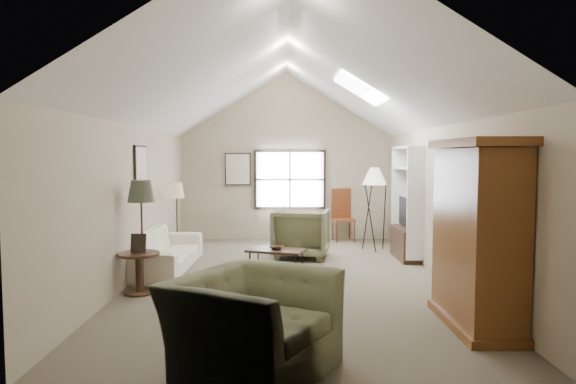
{
  "coord_description": "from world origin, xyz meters",
  "views": [
    {
      "loc": [
        -0.13,
        -8.33,
        2.01
      ],
      "look_at": [
        0.0,
        0.4,
        1.4
      ],
      "focal_mm": 32.0,
      "sensor_mm": 36.0,
      "label": 1
    }
  ],
  "objects_px": {
    "armoire": "(477,234)",
    "sofa": "(164,250)",
    "armchair_far": "(301,233)",
    "side_table": "(139,273)",
    "armchair_near": "(253,325)",
    "coffee_table": "(276,263)",
    "side_chair": "(344,215)"
  },
  "relations": [
    {
      "from": "armchair_far",
      "to": "side_table",
      "type": "relative_size",
      "value": 1.78
    },
    {
      "from": "coffee_table",
      "to": "sofa",
      "type": "bearing_deg",
      "value": 162.64
    },
    {
      "from": "armchair_near",
      "to": "side_table",
      "type": "xyz_separation_m",
      "value": [
        -1.81,
        2.8,
        -0.16
      ]
    },
    {
      "from": "armchair_near",
      "to": "side_table",
      "type": "distance_m",
      "value": 3.34
    },
    {
      "from": "sofa",
      "to": "coffee_table",
      "type": "height_order",
      "value": "sofa"
    },
    {
      "from": "armchair_far",
      "to": "side_chair",
      "type": "xyz_separation_m",
      "value": [
        1.08,
        1.96,
        0.13
      ]
    },
    {
      "from": "armchair_far",
      "to": "armchair_near",
      "type": "bearing_deg",
      "value": 93.73
    },
    {
      "from": "armoire",
      "to": "side_table",
      "type": "bearing_deg",
      "value": 161.15
    },
    {
      "from": "side_table",
      "to": "side_chair",
      "type": "height_order",
      "value": "side_chair"
    },
    {
      "from": "side_chair",
      "to": "coffee_table",
      "type": "bearing_deg",
      "value": -121.43
    },
    {
      "from": "sofa",
      "to": "coffee_table",
      "type": "distance_m",
      "value": 2.1
    },
    {
      "from": "coffee_table",
      "to": "side_chair",
      "type": "relative_size",
      "value": 0.75
    },
    {
      "from": "sofa",
      "to": "side_table",
      "type": "relative_size",
      "value": 3.99
    },
    {
      "from": "armoire",
      "to": "coffee_table",
      "type": "height_order",
      "value": "armoire"
    },
    {
      "from": "armoire",
      "to": "side_chair",
      "type": "height_order",
      "value": "armoire"
    },
    {
      "from": "armchair_near",
      "to": "side_chair",
      "type": "bearing_deg",
      "value": 17.51
    },
    {
      "from": "armoire",
      "to": "armchair_far",
      "type": "xyz_separation_m",
      "value": [
        -1.89,
        4.14,
        -0.61
      ]
    },
    {
      "from": "side_chair",
      "to": "armchair_near",
      "type": "bearing_deg",
      "value": -111.43
    },
    {
      "from": "sofa",
      "to": "side_chair",
      "type": "xyz_separation_m",
      "value": [
        3.56,
        3.0,
        0.27
      ]
    },
    {
      "from": "armoire",
      "to": "armchair_near",
      "type": "relative_size",
      "value": 1.56
    },
    {
      "from": "sofa",
      "to": "side_chair",
      "type": "distance_m",
      "value": 4.67
    },
    {
      "from": "sofa",
      "to": "side_chair",
      "type": "bearing_deg",
      "value": -48.3
    },
    {
      "from": "sofa",
      "to": "armchair_far",
      "type": "height_order",
      "value": "armchair_far"
    },
    {
      "from": "armoire",
      "to": "side_chair",
      "type": "distance_m",
      "value": 6.17
    },
    {
      "from": "armchair_near",
      "to": "coffee_table",
      "type": "relative_size",
      "value": 1.52
    },
    {
      "from": "armoire",
      "to": "sofa",
      "type": "xyz_separation_m",
      "value": [
        -4.38,
        3.1,
        -0.75
      ]
    },
    {
      "from": "armoire",
      "to": "coffee_table",
      "type": "bearing_deg",
      "value": 133.93
    },
    {
      "from": "armchair_near",
      "to": "side_chair",
      "type": "xyz_separation_m",
      "value": [
        1.75,
        7.4,
        0.16
      ]
    },
    {
      "from": "coffee_table",
      "to": "armoire",
      "type": "bearing_deg",
      "value": -46.07
    },
    {
      "from": "armoire",
      "to": "side_chair",
      "type": "xyz_separation_m",
      "value": [
        -0.82,
        6.1,
        -0.48
      ]
    },
    {
      "from": "armchair_far",
      "to": "side_chair",
      "type": "distance_m",
      "value": 2.24
    },
    {
      "from": "sofa",
      "to": "armchair_near",
      "type": "xyz_separation_m",
      "value": [
        1.81,
        -4.4,
        0.11
      ]
    }
  ]
}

